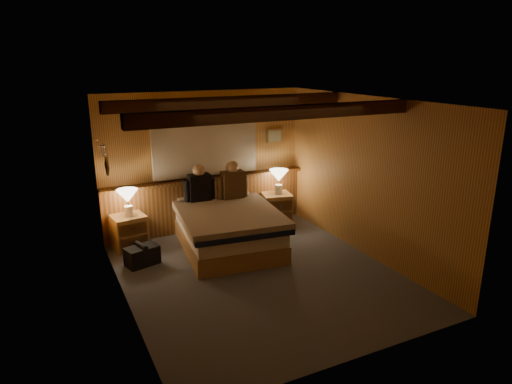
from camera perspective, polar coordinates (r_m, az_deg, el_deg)
floor at (r=6.49m, az=0.34°, el=-10.27°), size 4.20×4.20×0.00m
ceiling at (r=5.82m, az=0.38°, el=11.34°), size 4.20×4.20×0.00m
wall_back at (r=7.92m, az=-6.43°, el=3.80°), size 3.60×0.00×3.60m
wall_left at (r=5.52m, az=-16.62°, el=-2.37°), size 0.00×4.20×4.20m
wall_right at (r=7.01m, az=13.66°, el=1.78°), size 0.00×4.20×4.20m
wall_front at (r=4.38m, az=12.79°, el=-7.05°), size 3.60×0.00×3.60m
wainscot at (r=8.05m, az=-6.11°, el=-1.26°), size 3.60×0.23×0.94m
curtain_window at (r=7.80m, az=-6.33°, el=6.01°), size 2.18×0.09×1.11m
ceiling_beams at (r=5.97m, az=-0.27°, el=10.60°), size 3.60×1.65×0.16m
coat_rail at (r=6.94m, az=-18.56°, el=5.20°), size 0.05×0.55×0.24m
framed_print at (r=8.38m, az=2.32°, el=7.01°), size 0.30×0.04×0.25m
bed at (r=7.21m, az=-3.52°, el=-4.57°), size 1.67×2.04×0.65m
nightstand_left at (r=7.52m, az=-15.56°, el=-4.81°), size 0.55×0.51×0.54m
nightstand_right at (r=8.35m, az=2.56°, el=-2.04°), size 0.59×0.55×0.55m
lamp_left at (r=7.32m, az=-15.77°, el=-0.67°), size 0.33×0.33×0.43m
lamp_right at (r=8.17m, az=2.86°, el=1.88°), size 0.34×0.34×0.45m
person_left at (r=7.56m, az=-7.09°, el=0.80°), size 0.52×0.22×0.64m
person_right at (r=7.65m, az=-2.94°, el=1.17°), size 0.54×0.23×0.66m
duffel_bag at (r=6.92m, az=-14.05°, el=-7.68°), size 0.52×0.39×0.33m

